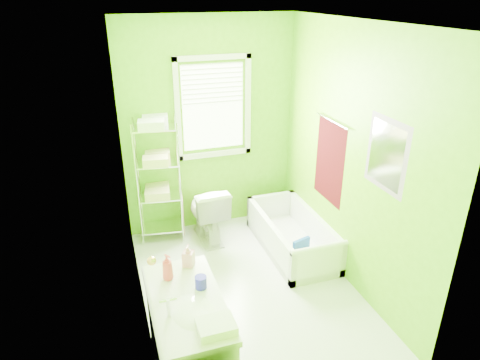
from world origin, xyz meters
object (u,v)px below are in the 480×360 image
object	(u,v)px
bathtub	(293,240)
vanity	(189,338)
toilet	(207,212)
wire_shelf_unit	(158,168)

from	to	relation	value
bathtub	vanity	size ratio (longest dim) A/B	1.34
toilet	vanity	bearing A→B (deg)	69.68
bathtub	toilet	world-z (taller)	toilet
bathtub	wire_shelf_unit	size ratio (longest dim) A/B	0.89
bathtub	vanity	bearing A→B (deg)	-137.25
bathtub	wire_shelf_unit	xyz separation A→B (m)	(-1.40, 0.78, 0.79)
toilet	vanity	distance (m)	2.09
toilet	wire_shelf_unit	distance (m)	0.79
vanity	wire_shelf_unit	distance (m)	2.26
vanity	toilet	bearing A→B (deg)	71.99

